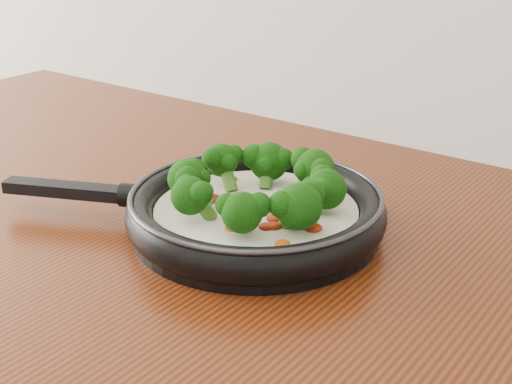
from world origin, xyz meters
The scene contains 1 object.
skillet centered at (0.09, 1.11, 0.93)m, with size 0.49×0.39×0.09m.
Camera 1 is at (0.52, 0.54, 1.25)m, focal length 47.96 mm.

